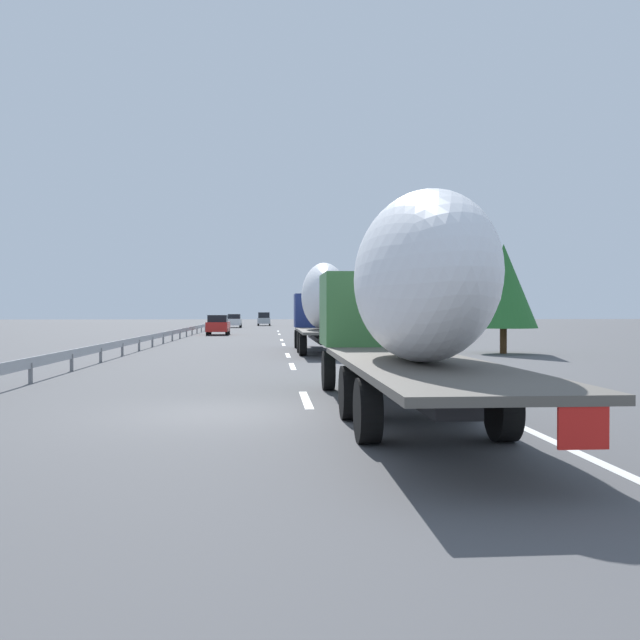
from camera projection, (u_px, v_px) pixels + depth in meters
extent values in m
plane|color=#4C4C4F|center=(258.00, 338.00, 53.82)|extent=(260.00, 260.00, 0.00)
cube|color=white|center=(306.00, 400.00, 16.06)|extent=(3.20, 0.20, 0.01)
cube|color=white|center=(292.00, 366.00, 25.81)|extent=(3.20, 0.20, 0.01)
cube|color=white|center=(288.00, 355.00, 32.33)|extent=(3.20, 0.20, 0.01)
cube|color=white|center=(283.00, 344.00, 42.94)|extent=(3.20, 0.20, 0.01)
cube|color=white|center=(282.00, 340.00, 49.64)|extent=(3.20, 0.20, 0.01)
cube|color=white|center=(279.00, 334.00, 62.40)|extent=(3.20, 0.20, 0.01)
cube|color=white|center=(278.00, 331.00, 72.51)|extent=(3.20, 0.20, 0.01)
cube|color=white|center=(322.00, 335.00, 59.21)|extent=(110.00, 0.20, 0.01)
cube|color=navy|center=(316.00, 311.00, 38.87)|extent=(2.40, 2.50, 1.90)
cube|color=black|center=(315.00, 302.00, 39.96)|extent=(0.08, 2.12, 0.80)
cube|color=#262628|center=(320.00, 338.00, 36.11)|extent=(10.25, 0.70, 0.24)
cube|color=#59544C|center=(324.00, 331.00, 33.33)|extent=(8.74, 2.50, 0.12)
ellipsoid|color=white|center=(324.00, 296.00, 33.40)|extent=(6.03, 2.20, 3.28)
cube|color=red|center=(348.00, 339.00, 29.05)|extent=(0.04, 0.56, 0.56)
cylinder|color=black|center=(297.00, 339.00, 38.81)|extent=(1.04, 0.30, 1.04)
cylinder|color=black|center=(335.00, 339.00, 38.97)|extent=(1.04, 0.30, 1.04)
cylinder|color=black|center=(301.00, 342.00, 34.45)|extent=(1.04, 0.35, 1.04)
cylinder|color=black|center=(344.00, 342.00, 34.61)|extent=(1.04, 0.35, 1.04)
cylinder|color=black|center=(303.00, 345.00, 32.06)|extent=(1.04, 0.35, 1.04)
cylinder|color=black|center=(349.00, 345.00, 32.22)|extent=(1.04, 0.35, 1.04)
cube|color=#387038|center=(369.00, 309.00, 18.08)|extent=(2.40, 2.50, 1.90)
cube|color=black|center=(364.00, 292.00, 19.17)|extent=(0.08, 2.12, 0.80)
cube|color=#262628|center=(389.00, 375.00, 15.06)|extent=(11.21, 0.70, 0.24)
cube|color=#59544C|center=(419.00, 365.00, 12.01)|extent=(9.78, 2.50, 0.12)
ellipsoid|color=white|center=(419.00, 278.00, 12.06)|extent=(6.33, 2.20, 2.98)
cube|color=red|center=(583.00, 423.00, 7.22)|extent=(0.04, 0.56, 0.56)
cylinder|color=black|center=(328.00, 371.00, 18.01)|extent=(1.04, 0.30, 1.04)
cylinder|color=black|center=(410.00, 370.00, 18.18)|extent=(1.04, 0.30, 1.04)
cylinder|color=black|center=(350.00, 393.00, 13.14)|extent=(1.04, 0.35, 1.04)
cylinder|color=black|center=(461.00, 392.00, 13.30)|extent=(1.04, 0.35, 1.04)
cylinder|color=black|center=(368.00, 411.00, 10.74)|extent=(1.04, 0.35, 1.04)
cylinder|color=black|center=(503.00, 409.00, 10.91)|extent=(1.04, 0.35, 1.04)
cube|color=#ADB2B7|center=(264.00, 321.00, 100.94)|extent=(4.65, 1.88, 0.84)
cube|color=black|center=(264.00, 315.00, 100.58)|extent=(2.56, 1.66, 0.81)
cylinder|color=black|center=(259.00, 323.00, 102.32)|extent=(0.64, 0.22, 0.64)
cylinder|color=black|center=(270.00, 323.00, 102.44)|extent=(0.64, 0.22, 0.64)
cylinder|color=black|center=(258.00, 324.00, 99.45)|extent=(0.64, 0.22, 0.64)
cylinder|color=black|center=(270.00, 324.00, 99.57)|extent=(0.64, 0.22, 0.64)
cube|color=red|center=(218.00, 327.00, 60.72)|extent=(4.36, 1.88, 0.84)
cube|color=black|center=(218.00, 319.00, 60.38)|extent=(2.40, 1.66, 0.62)
cylinder|color=black|center=(210.00, 331.00, 62.01)|extent=(0.64, 0.22, 0.64)
cylinder|color=black|center=(229.00, 331.00, 62.13)|extent=(0.64, 0.22, 0.64)
cylinder|color=black|center=(207.00, 332.00, 59.32)|extent=(0.64, 0.22, 0.64)
cylinder|color=black|center=(227.00, 332.00, 59.44)|extent=(0.64, 0.22, 0.64)
cube|color=white|center=(235.00, 322.00, 88.71)|extent=(4.22, 1.76, 0.84)
cube|color=black|center=(234.00, 316.00, 88.39)|extent=(2.32, 1.55, 0.60)
cylinder|color=black|center=(229.00, 325.00, 89.96)|extent=(0.64, 0.22, 0.64)
cylinder|color=black|center=(241.00, 325.00, 90.08)|extent=(0.64, 0.22, 0.64)
cylinder|color=black|center=(228.00, 325.00, 87.35)|extent=(0.64, 0.22, 0.64)
cylinder|color=black|center=(240.00, 325.00, 87.47)|extent=(0.64, 0.22, 0.64)
cylinder|color=gray|center=(347.00, 322.00, 50.72)|extent=(0.10, 0.10, 2.56)
cube|color=#2D569E|center=(347.00, 301.00, 50.70)|extent=(0.06, 0.90, 0.70)
cylinder|color=#472D19|center=(360.00, 322.00, 89.79)|extent=(0.36, 0.36, 1.36)
cone|color=#286B2D|center=(360.00, 296.00, 89.75)|extent=(3.42, 3.42, 5.61)
cylinder|color=#472D19|center=(346.00, 321.00, 102.32)|extent=(0.35, 0.35, 1.43)
cone|color=#194C1E|center=(346.00, 297.00, 102.27)|extent=(2.57, 2.57, 5.74)
cylinder|color=#472D19|center=(422.00, 329.00, 50.58)|extent=(0.26, 0.26, 1.58)
cone|color=#1E5B23|center=(422.00, 290.00, 50.55)|extent=(2.86, 2.86, 4.26)
cylinder|color=#472D19|center=(503.00, 341.00, 33.76)|extent=(0.34, 0.34, 1.28)
cone|color=#286B2D|center=(504.00, 286.00, 33.73)|extent=(3.34, 3.34, 4.18)
cylinder|color=#472D19|center=(355.00, 321.00, 95.95)|extent=(0.34, 0.34, 1.62)
cone|color=#1E5B23|center=(355.00, 301.00, 95.91)|extent=(3.71, 3.71, 4.05)
cylinder|color=#472D19|center=(357.00, 320.00, 95.56)|extent=(0.24, 0.24, 1.79)
cone|color=#286B2D|center=(357.00, 293.00, 95.51)|extent=(2.75, 2.75, 5.88)
cube|color=#9EA0A5|center=(186.00, 329.00, 56.36)|extent=(94.00, 0.06, 0.32)
cube|color=slate|center=(30.00, 373.00, 19.68)|extent=(0.10, 0.10, 0.60)
cube|color=slate|center=(72.00, 363.00, 23.76)|extent=(0.10, 0.10, 0.60)
cube|color=slate|center=(101.00, 355.00, 27.84)|extent=(0.10, 0.10, 0.60)
cube|color=slate|center=(122.00, 350.00, 31.91)|extent=(0.10, 0.10, 0.60)
cube|color=slate|center=(139.00, 345.00, 35.99)|extent=(0.10, 0.10, 0.60)
cube|color=slate|center=(152.00, 342.00, 40.06)|extent=(0.10, 0.10, 0.60)
cube|color=slate|center=(163.00, 339.00, 44.14)|extent=(0.10, 0.10, 0.60)
cube|color=slate|center=(172.00, 337.00, 48.21)|extent=(0.10, 0.10, 0.60)
cube|color=slate|center=(180.00, 335.00, 52.29)|extent=(0.10, 0.10, 0.60)
cube|color=slate|center=(186.00, 333.00, 56.36)|extent=(0.10, 0.10, 0.60)
cube|color=slate|center=(192.00, 332.00, 60.44)|extent=(0.10, 0.10, 0.60)
cube|color=slate|center=(197.00, 330.00, 64.52)|extent=(0.10, 0.10, 0.60)
cube|color=slate|center=(201.00, 329.00, 68.59)|extent=(0.10, 0.10, 0.60)
cube|color=slate|center=(205.00, 328.00, 72.67)|extent=(0.10, 0.10, 0.60)
cube|color=slate|center=(209.00, 327.00, 76.74)|extent=(0.10, 0.10, 0.60)
cube|color=slate|center=(212.00, 327.00, 80.82)|extent=(0.10, 0.10, 0.60)
cube|color=slate|center=(215.00, 326.00, 84.89)|extent=(0.10, 0.10, 0.60)
cube|color=slate|center=(217.00, 325.00, 88.97)|extent=(0.10, 0.10, 0.60)
cube|color=slate|center=(219.00, 325.00, 93.05)|extent=(0.10, 0.10, 0.60)
cube|color=slate|center=(222.00, 324.00, 97.12)|extent=(0.10, 0.10, 0.60)
cube|color=slate|center=(224.00, 324.00, 101.20)|extent=(0.10, 0.10, 0.60)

